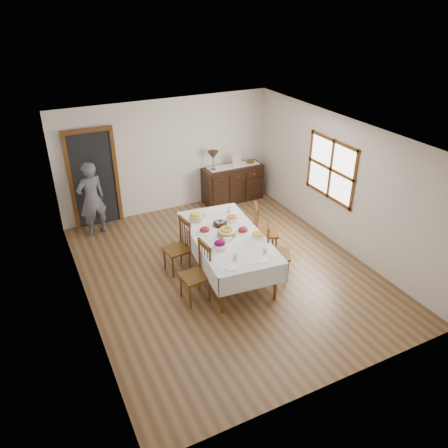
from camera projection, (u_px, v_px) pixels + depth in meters
name	position (u px, v px, depth m)	size (l,w,h in m)	color
ground	(226.00, 271.00, 8.18)	(6.00, 6.00, 0.00)	brown
room_shell	(209.00, 183.00, 7.68)	(5.02, 6.02, 2.65)	white
dining_table	(227.00, 240.00, 7.77)	(1.44, 2.48, 0.82)	white
chair_left_near	(197.00, 272.00, 7.21)	(0.47, 0.47, 1.05)	#573312
chair_left_far	(179.00, 246.00, 7.98)	(0.47, 0.47, 1.03)	#573312
chair_right_near	(275.00, 251.00, 7.80)	(0.60, 0.60, 1.05)	#573312
chair_right_far	(263.00, 230.00, 8.46)	(0.59, 0.59, 1.08)	#573312
sideboard	(233.00, 184.00, 10.72)	(1.48, 0.54, 0.89)	black
person	(91.00, 197.00, 9.03)	(0.54, 0.35, 1.73)	#504F5A
bread_basket	(226.00, 232.00, 7.67)	(0.32, 0.32, 0.17)	olive
egg_basket	(220.00, 223.00, 8.03)	(0.25, 0.25, 0.11)	black
ham_platter_a	(205.00, 230.00, 7.83)	(0.32, 0.32, 0.11)	white
ham_platter_b	(243.00, 230.00, 7.82)	(0.27, 0.27, 0.11)	white
beet_bowl	(220.00, 245.00, 7.31)	(0.25, 0.25, 0.16)	white
carrot_bowl	(232.00, 219.00, 8.19)	(0.25, 0.25, 0.10)	white
pineapple_bowl	(197.00, 217.00, 8.20)	(0.27, 0.27, 0.15)	#D6AD8A
casserole_dish	(257.00, 235.00, 7.65)	(0.22, 0.22, 0.08)	white
butter_dish	(228.00, 239.00, 7.53)	(0.15, 0.10, 0.07)	white
setting_left	(232.00, 263.00, 6.90)	(0.43, 0.31, 0.10)	white
setting_right	(262.00, 256.00, 7.08)	(0.43, 0.31, 0.10)	white
glass_far_a	(205.00, 215.00, 8.31)	(0.06, 0.06, 0.10)	silver
glass_far_b	(229.00, 210.00, 8.49)	(0.07, 0.07, 0.11)	silver
runner	(233.00, 166.00, 10.54)	(1.30, 0.35, 0.01)	white
table_lamp	(213.00, 156.00, 10.14)	(0.26, 0.26, 0.46)	brown
picture_frame	(237.00, 161.00, 10.43)	(0.22, 0.08, 0.28)	#C9AC92
deco_bowl	(250.00, 162.00, 10.72)	(0.20, 0.20, 0.06)	#573312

